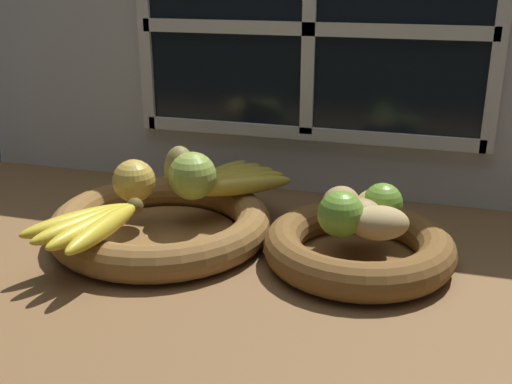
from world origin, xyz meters
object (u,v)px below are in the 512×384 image
object	(u,v)px
fruit_bowl_left	(162,223)
apple_golden_left	(134,181)
fruit_bowl_right	(359,247)
pear_brown	(180,170)
apple_green_back	(192,176)
potato_back	(376,205)
potato_large	(361,213)
lime_near	(341,214)
banana_bunch_front	(92,224)
potato_oblong	(341,203)
lime_far	(383,203)
chili_pepper	(361,221)
banana_bunch_back	(230,181)
potato_small	(379,223)

from	to	relation	value
fruit_bowl_left	apple_golden_left	world-z (taller)	apple_golden_left
fruit_bowl_right	pear_brown	world-z (taller)	pear_brown
apple_green_back	potato_back	bearing A→B (deg)	-1.20
potato_large	lime_near	bearing A→B (deg)	-123.69
banana_bunch_front	lime_near	distance (cm)	35.14
banana_bunch_front	potato_back	size ratio (longest dim) A/B	3.07
potato_oblong	fruit_bowl_left	bearing A→B (deg)	-174.83
fruit_bowl_left	banana_bunch_front	bearing A→B (deg)	-111.44
fruit_bowl_left	potato_large	size ratio (longest dim) A/B	5.35
lime_far	fruit_bowl_left	bearing A→B (deg)	-174.11
fruit_bowl_left	lime_far	xyz separation A→B (cm)	(34.16, 3.52, 5.92)
apple_golden_left	lime_near	size ratio (longest dim) A/B	1.05
lime_far	chili_pepper	xyz separation A→B (cm)	(-2.65, -2.82, -2.11)
potato_oblong	lime_near	bearing A→B (deg)	-81.35
fruit_bowl_right	chili_pepper	xyz separation A→B (cm)	(0.09, 0.71, 3.79)
banana_bunch_back	potato_small	distance (cm)	29.69
pear_brown	apple_green_back	bearing A→B (deg)	-27.63
potato_small	lime_near	xyz separation A→B (cm)	(-5.26, -0.62, 0.94)
apple_golden_left	banana_bunch_front	distance (cm)	13.59
pear_brown	banana_bunch_front	size ratio (longest dim) A/B	0.44
potato_back	potato_oblong	distance (cm)	5.30
pear_brown	potato_back	size ratio (longest dim) A/B	1.34
banana_bunch_front	potato_large	size ratio (longest dim) A/B	2.90
lime_far	chili_pepper	distance (cm)	4.40
banana_bunch_front	potato_oblong	xyz separation A→B (cm)	(33.02, 14.97, 1.14)
fruit_bowl_left	pear_brown	xyz separation A→B (cm)	(0.85, 6.07, 7.11)
apple_golden_left	pear_brown	bearing A→B (deg)	40.69
banana_bunch_front	lime_near	world-z (taller)	lime_near
apple_golden_left	potato_large	bearing A→B (deg)	-1.60
potato_large	lime_far	distance (cm)	4.51
lime_near	fruit_bowl_right	bearing A→B (deg)	56.31
fruit_bowl_right	potato_oblong	world-z (taller)	potato_oblong
apple_green_back	lime_far	size ratio (longest dim) A/B	1.33
banana_bunch_front	potato_small	bearing A→B (deg)	13.64
banana_bunch_front	chili_pepper	distance (cm)	38.69
apple_golden_left	potato_oblong	xyz separation A→B (cm)	(33.17, 1.53, -0.88)
potato_back	apple_green_back	bearing A→B (deg)	178.80
lime_near	potato_back	bearing A→B (deg)	61.02
potato_large	lime_far	size ratio (longest dim) A/B	1.11
fruit_bowl_right	pear_brown	bearing A→B (deg)	168.76
apple_golden_left	banana_bunch_front	bearing A→B (deg)	-89.36
apple_golden_left	banana_bunch_back	world-z (taller)	apple_golden_left
potato_back	fruit_bowl_left	bearing A→B (deg)	-173.14
pear_brown	banana_bunch_back	world-z (taller)	pear_brown
fruit_bowl_left	apple_golden_left	xyz separation A→B (cm)	(-5.03, 1.02, 6.41)
potato_oblong	lime_far	distance (cm)	6.10
fruit_bowl_left	banana_bunch_front	xyz separation A→B (cm)	(-4.88, -12.42, 4.39)
fruit_bowl_right	lime_far	distance (cm)	7.40
pear_brown	potato_back	bearing A→B (deg)	-3.67
fruit_bowl_left	potato_large	bearing A→B (deg)	-0.00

